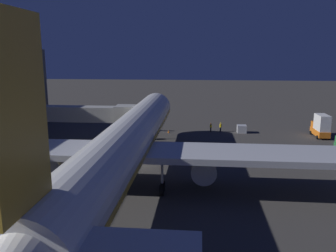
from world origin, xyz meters
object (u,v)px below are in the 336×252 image
at_px(apron_floodlight_mast, 22,86).
at_px(traffic_cone_nose_port, 169,131).
at_px(ground_crew_by_belt_loader, 221,127).
at_px(jet_bridge, 75,114).
at_px(ground_crew_near_nose_gear, 211,127).
at_px(airliner_at_gate, 127,144).
at_px(traffic_cone_nose_starboard, 147,131).
at_px(baggage_container_mid_row, 242,129).
at_px(catering_truck, 321,126).

height_order(apron_floodlight_mast, traffic_cone_nose_port, apron_floodlight_mast).
bearing_deg(apron_floodlight_mast, ground_crew_by_belt_loader, -171.94).
bearing_deg(jet_bridge, ground_crew_near_nose_gear, -152.50).
bearing_deg(airliner_at_gate, traffic_cone_nose_starboard, -85.63).
xyz_separation_m(baggage_container_mid_row, traffic_cone_nose_starboard, (18.82, 1.44, -0.49)).
height_order(jet_bridge, catering_truck, jet_bridge).
height_order(jet_bridge, ground_crew_by_belt_loader, jet_bridge).
xyz_separation_m(apron_floodlight_mast, traffic_cone_nose_port, (-27.70, -3.52, -9.00)).
bearing_deg(airliner_at_gate, catering_truck, -137.96).
bearing_deg(airliner_at_gate, jet_bridge, -55.08).
height_order(jet_bridge, baggage_container_mid_row, jet_bridge).
relative_size(apron_floodlight_mast, traffic_cone_nose_starboard, 28.65).
bearing_deg(baggage_container_mid_row, ground_crew_by_belt_loader, -5.87).
bearing_deg(apron_floodlight_mast, ground_crew_near_nose_gear, -171.95).
bearing_deg(baggage_container_mid_row, ground_crew_near_nose_gear, -1.35).
distance_m(airliner_at_gate, ground_crew_near_nose_gear, 32.42).
bearing_deg(baggage_container_mid_row, apron_floodlight_mast, 6.71).
distance_m(apron_floodlight_mast, baggage_container_mid_row, 43.25).
xyz_separation_m(jet_bridge, traffic_cone_nose_starboard, (-10.54, -10.53, -5.13)).
bearing_deg(ground_crew_by_belt_loader, apron_floodlight_mast, 8.06).
height_order(apron_floodlight_mast, baggage_container_mid_row, apron_floodlight_mast).
xyz_separation_m(airliner_at_gate, traffic_cone_nose_starboard, (2.20, -28.78, -5.01)).
xyz_separation_m(catering_truck, ground_crew_near_nose_gear, (20.35, -2.51, -1.14)).
height_order(airliner_at_gate, apron_floodlight_mast, airliner_at_gate).
height_order(ground_crew_near_nose_gear, traffic_cone_nose_port, ground_crew_near_nose_gear).
distance_m(airliner_at_gate, baggage_container_mid_row, 34.78).
height_order(ground_crew_by_belt_loader, traffic_cone_nose_port, ground_crew_by_belt_loader).
bearing_deg(traffic_cone_nose_port, catering_truck, 178.15).
bearing_deg(catering_truck, apron_floodlight_mast, 2.63).
bearing_deg(traffic_cone_nose_port, ground_crew_near_nose_gear, -169.24).
bearing_deg(airliner_at_gate, ground_crew_by_belt_loader, -112.16).
bearing_deg(traffic_cone_nose_port, traffic_cone_nose_starboard, 0.00).
xyz_separation_m(jet_bridge, traffic_cone_nose_port, (-14.94, -10.53, -5.13)).
distance_m(catering_truck, ground_crew_near_nose_gear, 20.54).
bearing_deg(ground_crew_near_nose_gear, apron_floodlight_mast, 8.05).
height_order(jet_bridge, apron_floodlight_mast, apron_floodlight_mast).
xyz_separation_m(catering_truck, baggage_container_mid_row, (14.27, -2.37, -1.37)).
distance_m(ground_crew_by_belt_loader, traffic_cone_nose_starboard, 14.82).
bearing_deg(baggage_container_mid_row, jet_bridge, 22.18).
xyz_separation_m(catering_truck, traffic_cone_nose_port, (28.69, -0.93, -1.86)).
bearing_deg(traffic_cone_nose_starboard, traffic_cone_nose_port, 180.00).
relative_size(apron_floodlight_mast, ground_crew_by_belt_loader, 8.31).
relative_size(apron_floodlight_mast, baggage_container_mid_row, 8.86).
distance_m(airliner_at_gate, catering_truck, 41.71).
xyz_separation_m(traffic_cone_nose_port, traffic_cone_nose_starboard, (4.40, 0.00, 0.00)).
relative_size(jet_bridge, baggage_container_mid_row, 13.45).
distance_m(airliner_at_gate, traffic_cone_nose_starboard, 29.29).
bearing_deg(baggage_container_mid_row, traffic_cone_nose_starboard, 4.38).
bearing_deg(traffic_cone_nose_starboard, ground_crew_near_nose_gear, -172.91).
bearing_deg(apron_floodlight_mast, catering_truck, -177.37).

